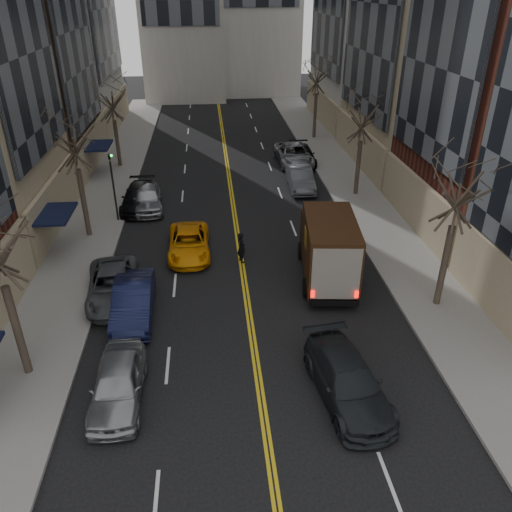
{
  "coord_description": "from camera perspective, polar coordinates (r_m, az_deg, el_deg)",
  "views": [
    {
      "loc": [
        -1.49,
        -7.54,
        13.25
      ],
      "look_at": [
        0.47,
        12.62,
        2.2
      ],
      "focal_mm": 35.0,
      "sensor_mm": 36.0,
      "label": 1
    }
  ],
  "objects": [
    {
      "name": "sidewalk_left",
      "position": [
        37.72,
        -16.78,
        6.93
      ],
      "size": [
        4.0,
        66.0,
        0.15
      ],
      "primitive_type": "cube",
      "color": "slate",
      "rests_on": "ground"
    },
    {
      "name": "sidewalk_right",
      "position": [
        38.42,
        10.77,
        8.05
      ],
      "size": [
        4.0,
        66.0,
        0.15
      ],
      "primitive_type": "cube",
      "color": "slate",
      "rests_on": "ground"
    },
    {
      "name": "tree_lf_mid",
      "position": [
        29.26,
        -20.46,
        13.74
      ],
      "size": [
        3.2,
        3.2,
        8.91
      ],
      "color": "#382D23",
      "rests_on": "sidewalk_left"
    },
    {
      "name": "tree_lf_far",
      "position": [
        41.82,
        -16.3,
        17.6
      ],
      "size": [
        3.2,
        3.2,
        8.12
      ],
      "color": "#382D23",
      "rests_on": "sidewalk_left"
    },
    {
      "name": "tree_rt_near",
      "position": [
        22.26,
        22.58,
        8.64
      ],
      "size": [
        3.2,
        3.2,
        8.71
      ],
      "color": "#382D23",
      "rests_on": "sidewalk_right"
    },
    {
      "name": "tree_rt_mid",
      "position": [
        34.85,
        12.25,
        16.28
      ],
      "size": [
        3.2,
        3.2,
        8.32
      ],
      "color": "#382D23",
      "rests_on": "sidewalk_right"
    },
    {
      "name": "tree_rt_far",
      "position": [
        49.07,
        7.08,
        20.8
      ],
      "size": [
        3.2,
        3.2,
        9.11
      ],
      "color": "#382D23",
      "rests_on": "sidewalk_right"
    },
    {
      "name": "traffic_signal",
      "position": [
        31.87,
        -16.07,
        8.38
      ],
      "size": [
        0.29,
        0.26,
        4.7
      ],
      "color": "black",
      "rests_on": "sidewalk_left"
    },
    {
      "name": "ups_truck",
      "position": [
        25.03,
        8.25,
        0.92
      ],
      "size": [
        3.11,
        6.53,
        3.46
      ],
      "rotation": [
        0.0,
        0.0,
        -0.11
      ],
      "color": "black",
      "rests_on": "ground"
    },
    {
      "name": "observer_sedan",
      "position": [
        18.73,
        10.42,
        -13.86
      ],
      "size": [
        2.78,
        5.4,
        1.5
      ],
      "rotation": [
        0.0,
        0.0,
        0.14
      ],
      "color": "black",
      "rests_on": "ground"
    },
    {
      "name": "taxi",
      "position": [
        27.83,
        -7.67,
        1.47
      ],
      "size": [
        2.32,
        4.89,
        1.35
      ],
      "primitive_type": "imported",
      "rotation": [
        0.0,
        0.0,
        0.02
      ],
      "color": "orange",
      "rests_on": "ground"
    },
    {
      "name": "pedestrian",
      "position": [
        26.72,
        -1.69,
        0.99
      ],
      "size": [
        0.63,
        0.74,
        1.73
      ],
      "primitive_type": "imported",
      "rotation": [
        0.0,
        0.0,
        1.97
      ],
      "color": "black",
      "rests_on": "ground"
    },
    {
      "name": "parked_lf_a",
      "position": [
        18.98,
        -15.51,
        -13.86
      ],
      "size": [
        1.8,
        4.44,
        1.51
      ],
      "primitive_type": "imported",
      "rotation": [
        0.0,
        0.0,
        0.0
      ],
      "color": "#94989B",
      "rests_on": "ground"
    },
    {
      "name": "parked_lf_b",
      "position": [
        23.06,
        -13.84,
        -5.03
      ],
      "size": [
        1.82,
        4.86,
        1.59
      ],
      "primitive_type": "imported",
      "rotation": [
        0.0,
        0.0,
        0.03
      ],
      "color": "black",
      "rests_on": "ground"
    },
    {
      "name": "parked_lf_c",
      "position": [
        24.63,
        -16.0,
        -3.23
      ],
      "size": [
        2.95,
        5.35,
        1.42
      ],
      "primitive_type": "imported",
      "rotation": [
        0.0,
        0.0,
        0.12
      ],
      "color": "#484C4F",
      "rests_on": "ground"
    },
    {
      "name": "parked_lf_d",
      "position": [
        34.45,
        -13.26,
        6.53
      ],
      "size": [
        2.16,
        5.08,
        1.46
      ],
      "primitive_type": "imported",
      "rotation": [
        0.0,
        0.0,
        -0.02
      ],
      "color": "black",
      "rests_on": "ground"
    },
    {
      "name": "parked_lf_e",
      "position": [
        34.07,
        -12.29,
        6.49
      ],
      "size": [
        2.39,
        4.82,
        1.58
      ],
      "primitive_type": "imported",
      "rotation": [
        0.0,
        0.0,
        0.12
      ],
      "color": "#9B9EA3",
      "rests_on": "ground"
    },
    {
      "name": "parked_rt_a",
      "position": [
        37.01,
        5.11,
        8.81
      ],
      "size": [
        1.78,
        4.78,
        1.56
      ],
      "primitive_type": "imported",
      "rotation": [
        0.0,
        0.0,
        -0.03
      ],
      "color": "#45474C",
      "rests_on": "ground"
    },
    {
      "name": "parked_rt_b",
      "position": [
        42.45,
        4.33,
        11.49
      ],
      "size": [
        2.9,
        5.89,
        1.61
      ],
      "primitive_type": "imported",
      "rotation": [
        0.0,
        0.0,
        0.04
      ],
      "color": "#94969B",
      "rests_on": "ground"
    },
    {
      "name": "parked_rt_c",
      "position": [
        42.83,
        5.29,
        11.44
      ],
      "size": [
        2.02,
        4.79,
        1.38
      ],
      "primitive_type": "imported",
      "rotation": [
        0.0,
        0.0,
        -0.02
      ],
      "color": "black",
      "rests_on": "ground"
    }
  ]
}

